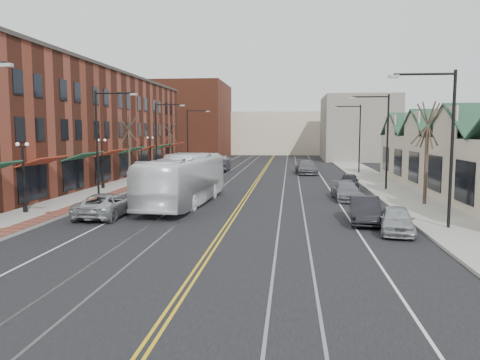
% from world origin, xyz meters
% --- Properties ---
extents(ground, '(160.00, 160.00, 0.00)m').
position_xyz_m(ground, '(0.00, 0.00, 0.00)').
color(ground, black).
rests_on(ground, ground).
extents(sidewalk_left, '(4.00, 120.00, 0.15)m').
position_xyz_m(sidewalk_left, '(-12.00, 20.00, 0.07)').
color(sidewalk_left, gray).
rests_on(sidewalk_left, ground).
extents(sidewalk_right, '(4.00, 120.00, 0.15)m').
position_xyz_m(sidewalk_right, '(12.00, 20.00, 0.07)').
color(sidewalk_right, gray).
rests_on(sidewalk_right, ground).
extents(building_left, '(10.00, 50.00, 11.00)m').
position_xyz_m(building_left, '(-19.00, 27.00, 5.50)').
color(building_left, maroon).
rests_on(building_left, ground).
extents(building_right, '(8.00, 36.00, 4.60)m').
position_xyz_m(building_right, '(18.00, 20.00, 2.30)').
color(building_right, beige).
rests_on(building_right, ground).
extents(backdrop_left, '(14.00, 18.00, 14.00)m').
position_xyz_m(backdrop_left, '(-16.00, 70.00, 7.00)').
color(backdrop_left, maroon).
rests_on(backdrop_left, ground).
extents(backdrop_mid, '(22.00, 14.00, 9.00)m').
position_xyz_m(backdrop_mid, '(0.00, 85.00, 4.50)').
color(backdrop_mid, beige).
rests_on(backdrop_mid, ground).
extents(backdrop_right, '(12.00, 16.00, 11.00)m').
position_xyz_m(backdrop_right, '(15.00, 65.00, 5.50)').
color(backdrop_right, slate).
rests_on(backdrop_right, ground).
extents(streetlight_l_1, '(3.33, 0.25, 8.00)m').
position_xyz_m(streetlight_l_1, '(-11.05, 16.00, 5.03)').
color(streetlight_l_1, black).
rests_on(streetlight_l_1, sidewalk_left).
extents(streetlight_l_2, '(3.33, 0.25, 8.00)m').
position_xyz_m(streetlight_l_2, '(-11.05, 32.00, 5.03)').
color(streetlight_l_2, black).
rests_on(streetlight_l_2, sidewalk_left).
extents(streetlight_l_3, '(3.33, 0.25, 8.00)m').
position_xyz_m(streetlight_l_3, '(-11.05, 48.00, 5.03)').
color(streetlight_l_3, black).
rests_on(streetlight_l_3, sidewalk_left).
extents(streetlight_r_0, '(3.33, 0.25, 8.00)m').
position_xyz_m(streetlight_r_0, '(11.05, 6.00, 5.03)').
color(streetlight_r_0, black).
rests_on(streetlight_r_0, sidewalk_right).
extents(streetlight_r_1, '(3.33, 0.25, 8.00)m').
position_xyz_m(streetlight_r_1, '(11.05, 22.00, 5.03)').
color(streetlight_r_1, black).
rests_on(streetlight_r_1, sidewalk_right).
extents(streetlight_r_2, '(3.33, 0.25, 8.00)m').
position_xyz_m(streetlight_r_2, '(11.05, 38.00, 5.03)').
color(streetlight_r_2, black).
rests_on(streetlight_r_2, sidewalk_right).
extents(lamppost_l_1, '(0.84, 0.28, 4.27)m').
position_xyz_m(lamppost_l_1, '(-12.80, 8.00, 2.20)').
color(lamppost_l_1, black).
rests_on(lamppost_l_1, sidewalk_left).
extents(lamppost_l_2, '(0.84, 0.28, 4.27)m').
position_xyz_m(lamppost_l_2, '(-12.80, 20.00, 2.20)').
color(lamppost_l_2, black).
rests_on(lamppost_l_2, sidewalk_left).
extents(lamppost_l_3, '(0.84, 0.28, 4.27)m').
position_xyz_m(lamppost_l_3, '(-12.80, 34.00, 2.20)').
color(lamppost_l_3, black).
rests_on(lamppost_l_3, sidewalk_left).
extents(tree_left_near, '(1.78, 1.37, 6.48)m').
position_xyz_m(tree_left_near, '(-12.50, 26.00, 3.51)').
color(tree_left_near, '#382B21').
rests_on(tree_left_near, sidewalk_left).
extents(tree_left_far, '(1.66, 1.28, 6.02)m').
position_xyz_m(tree_left_far, '(-12.50, 42.00, 3.28)').
color(tree_left_far, '#382B21').
rests_on(tree_left_far, sidewalk_left).
extents(tree_right_mid, '(1.90, 1.46, 6.93)m').
position_xyz_m(tree_right_mid, '(12.50, 14.00, 3.75)').
color(tree_right_mid, '#382B21').
rests_on(tree_right_mid, sidewalk_right).
extents(manhole_mid, '(0.60, 0.60, 0.02)m').
position_xyz_m(manhole_mid, '(-11.20, 3.00, 0.16)').
color(manhole_mid, '#592D19').
rests_on(manhole_mid, sidewalk_left).
extents(manhole_far, '(0.60, 0.60, 0.02)m').
position_xyz_m(manhole_far, '(-11.20, 8.00, 0.16)').
color(manhole_far, '#592D19').
rests_on(manhole_far, sidewalk_left).
extents(traffic_signal, '(0.18, 0.15, 3.80)m').
position_xyz_m(traffic_signal, '(-10.60, 24.00, 2.35)').
color(traffic_signal, black).
rests_on(traffic_signal, sidewalk_left).
extents(transit_bus, '(3.76, 12.69, 3.49)m').
position_xyz_m(transit_bus, '(-3.90, 12.53, 1.74)').
color(transit_bus, white).
rests_on(transit_bus, ground).
extents(parked_suv, '(2.47, 5.22, 1.44)m').
position_xyz_m(parked_suv, '(-7.50, 7.70, 0.72)').
color(parked_suv, '#A8ACAF').
rests_on(parked_suv, ground).
extents(parked_car_a, '(2.14, 4.18, 1.36)m').
position_xyz_m(parked_car_a, '(8.66, 4.97, 0.68)').
color(parked_car_a, '#A0A3A7').
rests_on(parked_car_a, ground).
extents(parked_car_b, '(1.91, 4.55, 1.46)m').
position_xyz_m(parked_car_b, '(7.50, 7.46, 0.73)').
color(parked_car_b, black).
rests_on(parked_car_b, ground).
extents(parked_car_c, '(2.10, 4.71, 1.34)m').
position_xyz_m(parked_car_c, '(7.50, 16.15, 0.67)').
color(parked_car_c, slate).
rests_on(parked_car_c, ground).
extents(parked_car_d, '(2.09, 4.19, 1.37)m').
position_xyz_m(parked_car_d, '(8.53, 22.80, 0.69)').
color(parked_car_d, black).
rests_on(parked_car_d, ground).
extents(distant_car_left, '(1.63, 4.67, 1.54)m').
position_xyz_m(distant_car_left, '(-5.15, 39.05, 0.77)').
color(distant_car_left, '#222228').
rests_on(distant_car_left, ground).
extents(distant_car_right, '(2.72, 5.81, 1.64)m').
position_xyz_m(distant_car_right, '(5.24, 36.71, 0.82)').
color(distant_car_right, '#5C5B61').
rests_on(distant_car_right, ground).
extents(distant_car_far, '(2.09, 4.26, 1.40)m').
position_xyz_m(distant_car_far, '(-6.73, 52.39, 0.70)').
color(distant_car_far, '#A0A1A7').
rests_on(distant_car_far, ground).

